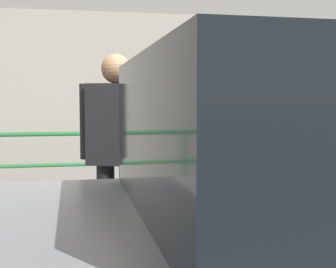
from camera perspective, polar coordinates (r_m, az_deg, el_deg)
sidewalk_curb at (r=5.17m, az=2.76°, el=-12.56°), size 36.00×3.31×0.15m
parking_meter at (r=3.68m, az=4.09°, el=-1.68°), size 0.18×0.19×1.42m
pedestrian_at_meter at (r=3.78m, az=-6.45°, el=-1.51°), size 0.78×0.52×1.80m
background_railing at (r=6.50m, az=-0.35°, el=-1.92°), size 24.06×0.06×0.99m
backdrop_wall at (r=9.02m, az=-3.25°, el=4.59°), size 32.00×0.50×3.22m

